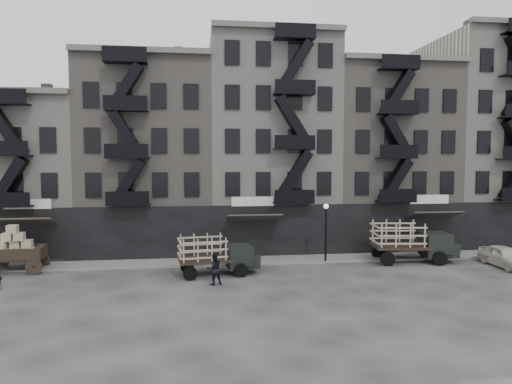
{
  "coord_description": "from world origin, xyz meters",
  "views": [
    {
      "loc": [
        -6.02,
        -28.84,
        7.52
      ],
      "look_at": [
        -1.87,
        4.0,
        5.07
      ],
      "focal_mm": 32.0,
      "sensor_mm": 36.0,
      "label": 1
    }
  ],
  "objects": [
    {
      "name": "building_midwest",
      "position": [
        -10.0,
        9.83,
        7.5
      ],
      "size": [
        10.0,
        11.35,
        16.2
      ],
      "color": "slate",
      "rests_on": "ground"
    },
    {
      "name": "building_mideast",
      "position": [
        10.0,
        9.83,
        7.5
      ],
      "size": [
        10.0,
        11.35,
        16.2
      ],
      "color": "slate",
      "rests_on": "ground"
    },
    {
      "name": "pedestrian_mid",
      "position": [
        -5.15,
        -2.07,
        0.96
      ],
      "size": [
        1.08,
        0.93,
        1.91
      ],
      "primitive_type": "imported",
      "rotation": [
        0.0,
        0.0,
        3.39
      ],
      "color": "black",
      "rests_on": "ground"
    },
    {
      "name": "building_center",
      "position": [
        -0.0,
        9.82,
        8.5
      ],
      "size": [
        10.0,
        11.35,
        18.2
      ],
      "color": "#A9A49C",
      "rests_on": "ground"
    },
    {
      "name": "building_east",
      "position": [
        20.0,
        9.82,
        9.0
      ],
      "size": [
        10.0,
        11.35,
        19.2
      ],
      "color": "#A9A49C",
      "rests_on": "ground"
    },
    {
      "name": "car_east",
      "position": [
        15.03,
        -0.07,
        0.73
      ],
      "size": [
        1.74,
        4.29,
        1.46
      ],
      "primitive_type": "imported",
      "rotation": [
        0.0,
        0.0,
        0.0
      ],
      "color": "beige",
      "rests_on": "ground"
    },
    {
      "name": "lamp_post",
      "position": [
        3.0,
        2.6,
        2.78
      ],
      "size": [
        0.36,
        0.36,
        4.28
      ],
      "color": "black",
      "rests_on": "ground"
    },
    {
      "name": "sidewalk",
      "position": [
        0.0,
        3.75,
        0.07
      ],
      "size": [
        55.0,
        2.5,
        0.15
      ],
      "primitive_type": "cube",
      "color": "slate",
      "rests_on": "ground"
    },
    {
      "name": "building_west",
      "position": [
        -20.0,
        9.83,
        6.0
      ],
      "size": [
        10.0,
        11.35,
        13.2
      ],
      "color": "#A9A49C",
      "rests_on": "ground"
    },
    {
      "name": "stake_truck_east",
      "position": [
        9.23,
        2.06,
        1.69
      ],
      "size": [
        6.11,
        2.97,
        2.97
      ],
      "rotation": [
        0.0,
        0.0,
        -0.11
      ],
      "color": "black",
      "rests_on": "ground"
    },
    {
      "name": "stake_truck_west",
      "position": [
        -4.92,
        0.25,
        1.47
      ],
      "size": [
        5.33,
        2.66,
        2.58
      ],
      "rotation": [
        0.0,
        0.0,
        0.13
      ],
      "color": "black",
      "rests_on": "ground"
    },
    {
      "name": "ground",
      "position": [
        0.0,
        0.0,
        0.0
      ],
      "size": [
        140.0,
        140.0,
        0.0
      ],
      "primitive_type": "plane",
      "color": "#38383A",
      "rests_on": "ground"
    },
    {
      "name": "wagon",
      "position": [
        -18.11,
        2.6,
        1.79
      ],
      "size": [
        3.79,
        2.16,
        3.13
      ],
      "rotation": [
        0.0,
        0.0,
        0.05
      ],
      "color": "black",
      "rests_on": "ground"
    }
  ]
}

